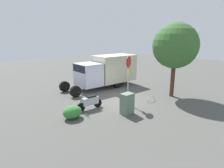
% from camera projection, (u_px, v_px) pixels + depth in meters
% --- Properties ---
extents(ground_plane, '(60.00, 60.00, 0.00)m').
position_uv_depth(ground_plane, '(120.00, 99.00, 14.02)').
color(ground_plane, '#4E4D49').
extents(box_truck_near, '(7.12, 2.39, 2.87)m').
position_uv_depth(box_truck_near, '(106.00, 70.00, 17.18)').
color(box_truck_near, black).
rests_on(box_truck_near, ground).
extents(motorcycle, '(1.81, 0.55, 1.20)m').
position_uv_depth(motorcycle, '(90.00, 101.00, 12.03)').
color(motorcycle, black).
rests_on(motorcycle, ground).
extents(stop_sign, '(0.71, 0.33, 3.32)m').
position_uv_depth(stop_sign, '(128.00, 73.00, 12.47)').
color(stop_sign, '#9E9EA3').
rests_on(stop_sign, ground).
extents(street_tree, '(3.38, 3.38, 5.59)m').
position_uv_depth(street_tree, '(175.00, 46.00, 13.87)').
color(street_tree, '#47301E').
rests_on(street_tree, ground).
extents(utility_cabinet, '(0.75, 0.56, 1.28)m').
position_uv_depth(utility_cabinet, '(127.00, 104.00, 11.32)').
color(utility_cabinet, slate).
rests_on(utility_cabinet, ground).
extents(bike_rack_hoop, '(0.85, 0.07, 0.85)m').
position_uv_depth(bike_rack_hoop, '(151.00, 101.00, 13.65)').
color(bike_rack_hoop, '#B7B7BC').
rests_on(bike_rack_hoop, ground).
extents(shrub_near_sign, '(1.11, 0.90, 0.75)m').
position_uv_depth(shrub_near_sign, '(72.00, 112.00, 10.72)').
color(shrub_near_sign, '#357C35').
rests_on(shrub_near_sign, ground).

